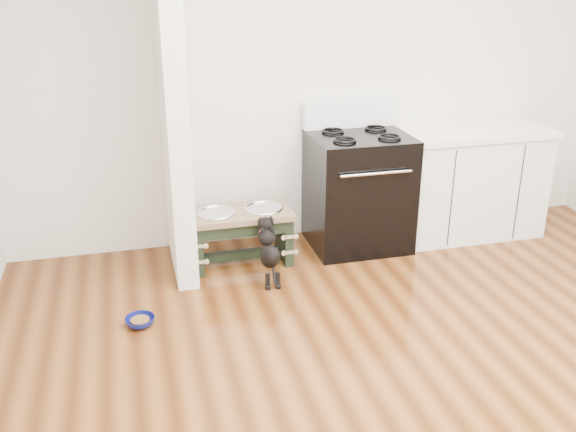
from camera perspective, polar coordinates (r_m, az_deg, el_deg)
The scene contains 8 objects.
ground at distance 3.57m, azimuth 14.61°, elevation -16.78°, with size 5.00×5.00×0.00m, color #44210C.
room_shell at distance 2.88m, azimuth 17.68°, elevation 9.46°, with size 5.00×5.00×5.00m.
partition_wall at distance 4.57m, azimuth -10.30°, elevation 10.97°, with size 0.15×0.80×2.70m, color silver.
oven_range at distance 5.16m, azimuth 6.26°, elevation 2.39°, with size 0.76×0.69×1.14m.
cabinet_run at distance 5.59m, azimuth 15.64°, elevation 2.98°, with size 1.24×0.64×0.91m.
dog_feeder at distance 4.88m, azimuth -4.24°, elevation -0.92°, with size 0.78×0.41×0.44m.
puppy at distance 4.60m, azimuth -1.72°, elevation -2.93°, with size 0.14×0.40×0.47m.
floor_bowl at distance 4.27m, azimuth -13.02°, elevation -9.12°, with size 0.21×0.21×0.06m.
Camera 1 is at (-1.51, -2.38, 2.19)m, focal length 40.00 mm.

